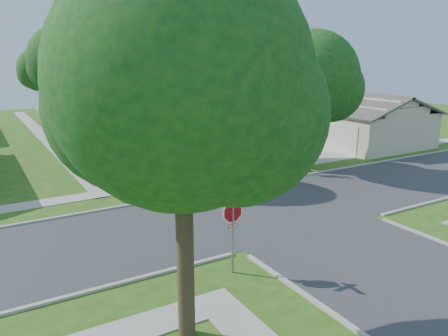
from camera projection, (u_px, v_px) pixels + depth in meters
name	position (u px, v px, depth m)	size (l,w,h in m)	color
ground	(265.00, 208.00, 20.94)	(100.00, 100.00, 0.00)	#315015
road_ns	(265.00, 208.00, 20.94)	(7.00, 100.00, 0.02)	#333335
sidewalk_ne	(168.00, 126.00, 45.65)	(1.20, 40.00, 0.04)	#9E9B91
sidewalk_nw	(44.00, 136.00, 39.68)	(1.20, 40.00, 0.04)	#9E9B91
driveway	(298.00, 159.00, 30.74)	(8.80, 3.60, 0.05)	#9E9B91
stop_sign_sw	(233.00, 216.00, 14.21)	(1.05, 0.80, 2.98)	gray
stop_sign_ne	(284.00, 141.00, 26.66)	(1.05, 0.80, 2.98)	gray
tree_e_near	(246.00, 78.00, 29.39)	(4.97, 4.80, 8.28)	#38281C
tree_e_mid	(174.00, 66.00, 39.27)	(5.59, 5.40, 9.21)	#38281C
tree_e_far	(128.00, 66.00, 50.20)	(5.17, 5.00, 8.72)	#38281C
tree_w_near	(108.00, 74.00, 24.67)	(5.38, 5.20, 8.97)	#38281C
tree_w_mid	(65.00, 64.00, 34.61)	(5.80, 5.60, 9.56)	#38281C
tree_w_far	(41.00, 72.00, 45.72)	(4.76, 4.60, 8.04)	#38281C
tree_sw_corner	(184.00, 93.00, 9.90)	(6.21, 6.00, 9.55)	#38281C
tree_ne_corner	(313.00, 82.00, 26.18)	(5.80, 5.60, 8.66)	#38281C
house_ne_near	(342.00, 123.00, 37.58)	(8.42, 13.60, 4.23)	beige
house_ne_far	(233.00, 104.00, 52.63)	(8.42, 13.60, 4.23)	beige
car_driveway	(276.00, 147.00, 31.56)	(1.46, 4.19, 1.38)	#4F1510
car_curb_east	(145.00, 123.00, 43.18)	(1.60, 3.97, 1.35)	black
car_curb_west	(65.00, 109.00, 55.07)	(1.62, 3.99, 1.16)	black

